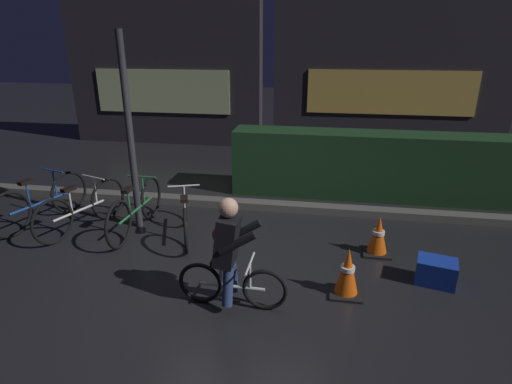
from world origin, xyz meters
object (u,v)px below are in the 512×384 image
at_px(parked_bike_leftmost, 41,202).
at_px(traffic_cone_near, 347,272).
at_px(blue_crate, 436,272).
at_px(cyclist, 230,253).
at_px(parked_bike_center_right, 185,216).
at_px(parked_bike_left_mid, 82,208).
at_px(street_post, 130,136).
at_px(parked_bike_center_left, 136,209).
at_px(traffic_cone_far, 378,236).

distance_m(parked_bike_leftmost, traffic_cone_near, 4.71).
distance_m(blue_crate, cyclist, 2.47).
distance_m(parked_bike_center_right, traffic_cone_near, 2.48).
distance_m(parked_bike_leftmost, parked_bike_left_mid, 0.75).
bearing_deg(street_post, parked_bike_center_left, -73.40).
xyz_separation_m(parked_bike_center_left, blue_crate, (4.05, -0.73, -0.20)).
height_order(parked_bike_center_right, cyclist, cyclist).
bearing_deg(blue_crate, parked_bike_center_left, 169.74).
bearing_deg(traffic_cone_near, parked_bike_left_mid, 164.66).
distance_m(street_post, traffic_cone_far, 3.70).
relative_size(parked_bike_left_mid, parked_bike_center_left, 0.93).
relative_size(parked_bike_center_right, blue_crate, 3.32).
bearing_deg(street_post, parked_bike_center_right, -14.97).
distance_m(street_post, blue_crate, 4.39).
distance_m(traffic_cone_far, cyclist, 2.23).
distance_m(traffic_cone_far, blue_crate, 0.87).
distance_m(parked_bike_left_mid, traffic_cone_far, 4.26).
distance_m(street_post, parked_bike_center_left, 1.07).
distance_m(parked_bike_leftmost, cyclist, 3.68).
xyz_separation_m(traffic_cone_near, traffic_cone_far, (0.44, 1.02, -0.02)).
xyz_separation_m(traffic_cone_near, blue_crate, (1.04, 0.40, -0.13)).
relative_size(parked_bike_left_mid, parked_bike_center_right, 1.08).
xyz_separation_m(parked_bike_center_left, traffic_cone_near, (3.01, -1.13, -0.08)).
xyz_separation_m(parked_bike_leftmost, blue_crate, (5.61, -0.75, -0.21)).
xyz_separation_m(parked_bike_center_right, blue_crate, (3.28, -0.68, -0.17)).
relative_size(parked_bike_left_mid, traffic_cone_near, 2.75).
relative_size(street_post, parked_bike_center_right, 1.94).
relative_size(parked_bike_leftmost, blue_crate, 3.78).
bearing_deg(parked_bike_center_left, street_post, 18.54).
bearing_deg(parked_bike_left_mid, traffic_cone_far, -71.43).
height_order(street_post, blue_crate, street_post).
distance_m(parked_bike_center_right, cyclist, 1.81).
relative_size(parked_bike_leftmost, cyclist, 1.34).
bearing_deg(parked_bike_leftmost, traffic_cone_near, -87.12).
bearing_deg(blue_crate, street_post, 167.63).
bearing_deg(parked_bike_center_right, parked_bike_left_mid, 71.99).
xyz_separation_m(street_post, parked_bike_center_left, (0.05, -0.17, -1.06)).
bearing_deg(blue_crate, cyclist, -160.71).
bearing_deg(blue_crate, parked_bike_leftmost, 172.37).
bearing_deg(parked_bike_left_mid, parked_bike_center_left, -64.93).
xyz_separation_m(street_post, traffic_cone_far, (3.50, -0.28, -1.16)).
height_order(parked_bike_left_mid, traffic_cone_far, parked_bike_left_mid).
xyz_separation_m(parked_bike_left_mid, blue_crate, (4.86, -0.65, -0.20)).
xyz_separation_m(traffic_cone_far, cyclist, (-1.68, -1.42, 0.37)).
bearing_deg(parked_bike_center_right, blue_crate, -120.89).
relative_size(parked_bike_leftmost, parked_bike_center_left, 0.98).
xyz_separation_m(parked_bike_leftmost, parked_bike_left_mid, (0.74, -0.10, -0.01)).
bearing_deg(street_post, parked_bike_left_mid, -161.59).
height_order(street_post, cyclist, street_post).
bearing_deg(parked_bike_left_mid, cyclist, -100.37).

